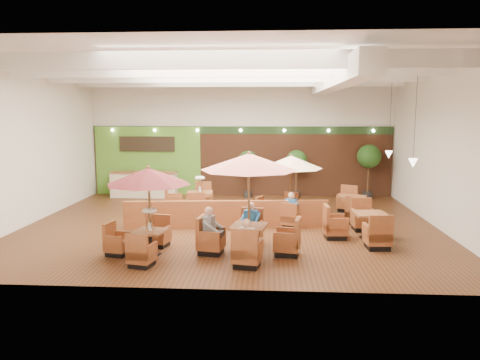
# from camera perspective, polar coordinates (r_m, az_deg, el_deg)

# --- Properties ---
(room) EXTENTS (14.04, 14.00, 5.52)m
(room) POSITION_cam_1_polar(r_m,az_deg,el_deg) (17.04, -0.02, 7.45)
(room) COLOR #381E0F
(room) RESTS_ON ground
(service_counter) EXTENTS (3.00, 0.75, 1.18)m
(service_counter) POSITION_cam_1_polar(r_m,az_deg,el_deg) (21.91, -11.59, -0.54)
(service_counter) COLOR beige
(service_counter) RESTS_ON ground
(booth_divider) EXTENTS (6.81, 0.85, 0.94)m
(booth_divider) POSITION_cam_1_polar(r_m,az_deg,el_deg) (15.72, -1.69, -4.22)
(booth_divider) COLOR brown
(booth_divider) RESTS_ON ground
(table_0) EXTENTS (2.39, 2.50, 2.47)m
(table_0) POSITION_cam_1_polar(r_m,az_deg,el_deg) (12.72, -11.27, -1.40)
(table_0) COLOR brown
(table_0) RESTS_ON ground
(table_1) EXTENTS (2.87, 2.87, 2.84)m
(table_1) POSITION_cam_1_polar(r_m,az_deg,el_deg) (12.56, 1.11, -0.68)
(table_1) COLOR brown
(table_1) RESTS_ON ground
(table_2) EXTENTS (2.37, 2.52, 2.42)m
(table_2) POSITION_cam_1_polar(r_m,az_deg,el_deg) (16.55, 6.04, 0.86)
(table_2) COLOR brown
(table_2) RESTS_ON ground
(table_3) EXTENTS (1.95, 2.84, 1.59)m
(table_3) POSITION_cam_1_polar(r_m,az_deg,el_deg) (18.25, -5.75, -2.54)
(table_3) COLOR brown
(table_3) RESTS_ON ground
(table_4) EXTENTS (1.91, 2.82, 1.05)m
(table_4) POSITION_cam_1_polar(r_m,az_deg,el_deg) (14.90, 14.38, -5.51)
(table_4) COLOR brown
(table_4) RESTS_ON ground
(table_5) EXTENTS (1.20, 2.89, 1.01)m
(table_5) POSITION_cam_1_polar(r_m,az_deg,el_deg) (17.86, 13.43, -3.22)
(table_5) COLOR brown
(table_5) RESTS_ON ground
(topiary_0) EXTENTS (0.92, 0.92, 2.14)m
(topiary_0) POSITION_cam_1_polar(r_m,az_deg,el_deg) (21.23, 0.99, 2.11)
(topiary_0) COLOR black
(topiary_0) RESTS_ON ground
(topiary_1) EXTENTS (0.94, 0.94, 2.19)m
(topiary_1) POSITION_cam_1_polar(r_m,az_deg,el_deg) (21.24, 6.90, 2.15)
(topiary_1) COLOR black
(topiary_1) RESTS_ON ground
(topiary_2) EXTENTS (1.05, 1.05, 2.45)m
(topiary_2) POSITION_cam_1_polar(r_m,az_deg,el_deg) (21.65, 15.45, 2.54)
(topiary_2) COLOR black
(topiary_2) RESTS_ON ground
(diner_0) EXTENTS (0.43, 0.39, 0.79)m
(diner_0) POSITION_cam_1_polar(r_m,az_deg,el_deg) (11.78, 0.87, -7.04)
(diner_0) COLOR white
(diner_0) RESTS_ON ground
(diner_1) EXTENTS (0.43, 0.38, 0.78)m
(diner_1) POSITION_cam_1_polar(r_m,az_deg,el_deg) (13.80, 1.29, -4.79)
(diner_1) COLOR #235C98
(diner_1) RESTS_ON ground
(diner_2) EXTENTS (0.38, 0.45, 0.85)m
(diner_2) POSITION_cam_1_polar(r_m,az_deg,el_deg) (12.87, -3.56, -5.64)
(diner_2) COLOR slate
(diner_2) RESTS_ON ground
(diner_3) EXTENTS (0.42, 0.41, 0.76)m
(diner_3) POSITION_cam_1_polar(r_m,az_deg,el_deg) (15.84, 6.31, -3.16)
(diner_3) COLOR #235C98
(diner_3) RESTS_ON ground
(diner_4) EXTENTS (0.39, 0.35, 0.71)m
(diner_4) POSITION_cam_1_polar(r_m,az_deg,el_deg) (15.85, 6.31, -3.23)
(diner_4) COLOR white
(diner_4) RESTS_ON ground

